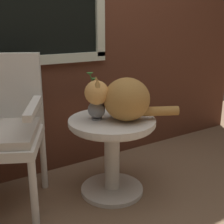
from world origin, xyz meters
name	(u,v)px	position (x,y,z in m)	size (l,w,h in m)	color
ground_plane	(108,206)	(0.00, 0.00, 0.00)	(6.00, 6.00, 0.00)	#7F6047
back_wall	(56,4)	(0.00, 0.70, 1.30)	(4.00, 0.07, 2.60)	#562D1E
wicker_side_table	(112,142)	(0.12, 0.14, 0.38)	(0.59, 0.59, 0.55)	silver
cat	(124,99)	(0.17, 0.08, 0.70)	(0.58, 0.39, 0.29)	#AD7A3D
pewter_vase_with_ivy	(96,106)	(0.03, 0.19, 0.64)	(0.12, 0.13, 0.31)	gray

